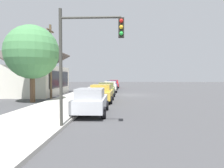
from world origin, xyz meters
TOP-DOWN VIEW (x-y plane):
  - ground_plane at (0.00, 0.00)m, footprint 120.00×120.00m
  - sidewalk_curb at (0.00, 5.60)m, footprint 60.00×4.20m
  - car_silver at (-12.95, 2.85)m, footprint 4.51×2.02m
  - car_mustard at (-7.10, 2.81)m, footprint 4.46×2.06m
  - car_olive at (-1.16, 2.83)m, footprint 4.49×2.15m
  - car_ivory at (4.54, 2.71)m, footprint 4.81×2.06m
  - car_navy at (9.81, 2.75)m, footprint 4.32×2.02m
  - car_cherry at (15.47, 2.63)m, footprint 4.80×2.12m
  - storefront_building at (-0.49, 11.98)m, footprint 9.64×6.84m
  - shade_tree at (-7.57, 8.93)m, footprint 4.72×4.72m
  - traffic_light_main at (-16.57, 2.54)m, footprint 0.37×2.79m
  - utility_pole_wooden at (-4.94, 8.20)m, footprint 1.80×0.24m
  - fire_hydrant_red at (12.78, 4.20)m, footprint 0.22×0.22m

SIDE VIEW (x-z plane):
  - ground_plane at x=0.00m, z-range 0.00..0.00m
  - sidewalk_curb at x=0.00m, z-range 0.00..0.16m
  - fire_hydrant_red at x=12.78m, z-range 0.14..0.85m
  - car_navy at x=9.81m, z-range 0.02..1.61m
  - car_silver at x=-12.95m, z-range 0.02..1.61m
  - car_mustard at x=-7.10m, z-range 0.02..1.61m
  - car_olive at x=-1.16m, z-range 0.02..1.61m
  - car_ivory at x=4.54m, z-range 0.02..1.61m
  - car_cherry at x=15.47m, z-range 0.02..1.61m
  - storefront_building at x=-0.49m, z-range -0.79..4.60m
  - traffic_light_main at x=-16.57m, z-range 0.89..6.09m
  - utility_pole_wooden at x=-4.94m, z-range 0.18..7.68m
  - shade_tree at x=-7.57m, z-range 1.03..7.83m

